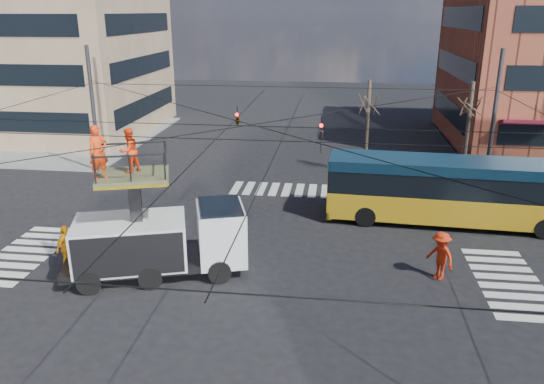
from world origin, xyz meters
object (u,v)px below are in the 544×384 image
Objects in this scene: city_bus at (459,190)px; traffic_cone at (128,265)px; flagger at (440,256)px; worker_ground at (66,247)px; utility_truck at (159,227)px.

traffic_cone is at bearing -150.26° from city_bus.
city_bus is 6.50× the size of flagger.
worker_ground is at bearing -123.44° from flagger.
utility_truck is 4.07m from worker_ground.
worker_ground is 14.83m from flagger.
worker_ground is at bearing -153.89° from city_bus.
flagger is at bearing -75.68° from worker_ground.
utility_truck is at bearing -147.95° from city_bus.
utility_truck is 10.95m from flagger.
worker_ground is (-3.93, -0.03, -1.07)m from utility_truck.
utility_truck is at bearing -122.23° from flagger.
city_bus is 15.71m from traffic_cone.
traffic_cone is at bearing -122.64° from flagger.
utility_truck is 3.97× the size of worker_ground.
city_bus is at bearing 26.32° from traffic_cone.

